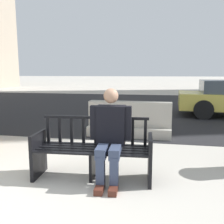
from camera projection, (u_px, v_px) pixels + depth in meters
ground_plane at (32, 197)px, 3.10m from camera, size 200.00×200.00×0.00m
street_asphalt at (126, 106)px, 11.54m from camera, size 120.00×12.00×0.01m
street_bench at (93, 152)px, 3.61m from camera, size 1.72×0.62×0.88m
seated_person at (110, 133)px, 3.48m from camera, size 0.59×0.74×1.31m
jersey_barrier_centre at (130, 122)px, 6.10m from camera, size 2.01×0.72×0.84m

